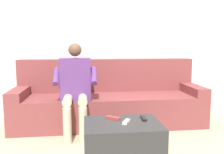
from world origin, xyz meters
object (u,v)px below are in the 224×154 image
at_px(remote_white, 126,122).
at_px(remote_black, 143,118).
at_px(coffee_table, 122,144).
at_px(couch, 109,101).
at_px(person_solo_seated, 75,84).
at_px(remote_red, 113,118).

height_order(remote_white, remote_black, remote_white).
bearing_deg(coffee_table, couch, -90.00).
distance_m(couch, coffee_table, 1.25).
bearing_deg(person_solo_seated, coffee_table, 118.45).
xyz_separation_m(coffee_table, remote_white, (-0.03, 0.01, 0.22)).
bearing_deg(person_solo_seated, remote_black, 131.19).
distance_m(coffee_table, remote_white, 0.22).
relative_size(coffee_table, remote_red, 4.79).
relative_size(coffee_table, person_solo_seated, 0.62).
xyz_separation_m(coffee_table, remote_red, (0.07, -0.13, 0.22)).
bearing_deg(coffee_table, remote_red, -59.72).
height_order(couch, remote_red, couch).
height_order(remote_red, remote_white, remote_white).
distance_m(coffee_table, remote_red, 0.26).
distance_m(person_solo_seated, remote_black, 1.06).
distance_m(person_solo_seated, remote_red, 0.86).
relative_size(couch, person_solo_seated, 2.29).
height_order(coffee_table, remote_white, remote_white).
distance_m(couch, remote_white, 1.26).
distance_m(remote_red, remote_white, 0.18).
relative_size(coffee_table, remote_black, 5.33).
height_order(person_solo_seated, remote_white, person_solo_seated).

